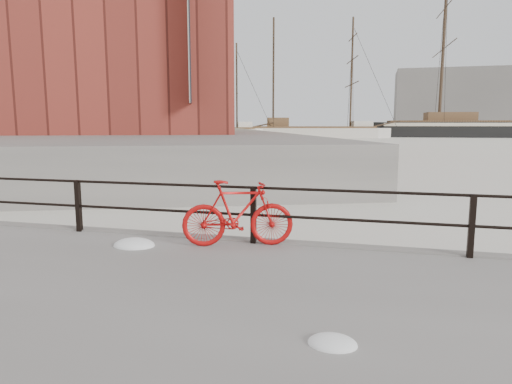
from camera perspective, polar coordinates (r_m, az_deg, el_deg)
The scene contains 13 objects.
ground at distance 8.18m, azimuth 24.78°, elevation -9.50°, with size 400.00×400.00×0.00m, color white.
far_quay at distance 88.50m, azimuth -11.30°, elevation 7.37°, with size 24.00×150.00×1.80m, color gray.
guardrail at distance 7.82m, azimuth 25.35°, elevation -3.88°, with size 28.00×0.10×1.00m, color black, non-canonical shape.
bicycle at distance 7.74m, azimuth -2.29°, elevation -2.68°, with size 1.88×0.28×1.13m, color #B80D0C.
schooner_mid at distance 81.39m, azimuth 6.93°, elevation 6.75°, with size 29.64×12.54×21.25m, color beige, non-canonical shape.
schooner_left at distance 79.00m, azimuth -5.95°, elevation 6.72°, with size 21.51×9.78×16.62m, color silver, non-canonical shape.
workboat_near at distance 43.24m, azimuth -15.44°, elevation 5.01°, with size 11.80×3.93×7.00m, color black, non-canonical shape.
workboat_far at distance 61.42m, azimuth -16.59°, elevation 5.91°, with size 9.70×3.35×7.00m, color black, non-canonical shape.
apartment_mustard at distance 56.82m, azimuth -16.11°, elevation 18.83°, with size 22.00×15.00×22.20m, color gold.
apartment_cream at distance 79.31m, azimuth -13.54°, elevation 15.52°, with size 20.00×15.00×21.20m, color beige.
apartment_grey at distance 101.19m, azimuth -12.22°, elevation 14.56°, with size 22.00×15.00×23.20m, color #9A9A95.
apartment_brick at distance 123.94m, azimuth -11.31°, elevation 12.98°, with size 24.00×15.00×21.20m, color brown.
industrial_west at distance 149.37m, azimuth 23.25°, elevation 10.36°, with size 32.00×18.00×18.00m, color gray.
Camera 1 is at (-1.50, -7.67, 2.42)m, focal length 32.00 mm.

